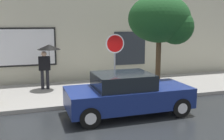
{
  "coord_description": "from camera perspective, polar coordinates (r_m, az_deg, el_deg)",
  "views": [
    {
      "loc": [
        -2.6,
        -8.19,
        3.07
      ],
      "look_at": [
        0.63,
        1.8,
        1.2
      ],
      "focal_mm": 42.52,
      "sensor_mm": 36.0,
      "label": 1
    }
  ],
  "objects": [
    {
      "name": "building_facade",
      "position": [
        13.94,
        -7.35,
        11.72
      ],
      "size": [
        20.0,
        0.67,
        7.0
      ],
      "color": "beige",
      "rests_on": "ground"
    },
    {
      "name": "parked_car",
      "position": [
        9.0,
        3.29,
        -5.2
      ],
      "size": [
        4.17,
        1.88,
        1.42
      ],
      "color": "navy",
      "rests_on": "ground"
    },
    {
      "name": "ground_plane",
      "position": [
        9.12,
        -0.28,
        -9.56
      ],
      "size": [
        60.0,
        60.0,
        0.0
      ],
      "primitive_type": "plane",
      "color": "black"
    },
    {
      "name": "street_tree",
      "position": [
        11.36,
        10.88,
        10.39
      ],
      "size": [
        2.66,
        2.26,
        4.09
      ],
      "color": "#4C3823",
      "rests_on": "sidewalk"
    },
    {
      "name": "pedestrian_with_umbrella",
      "position": [
        12.01,
        -13.72,
        3.44
      ],
      "size": [
        1.03,
        1.03,
        1.99
      ],
      "color": "black",
      "rests_on": "sidewalk"
    },
    {
      "name": "sidewalk",
      "position": [
        11.87,
        -4.68,
        -4.55
      ],
      "size": [
        20.0,
        4.0,
        0.15
      ],
      "primitive_type": "cube",
      "color": "gray",
      "rests_on": "ground"
    },
    {
      "name": "stop_sign",
      "position": [
        10.49,
        0.62,
        3.77
      ],
      "size": [
        0.76,
        0.1,
        2.5
      ],
      "color": "gray",
      "rests_on": "sidewalk"
    }
  ]
}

